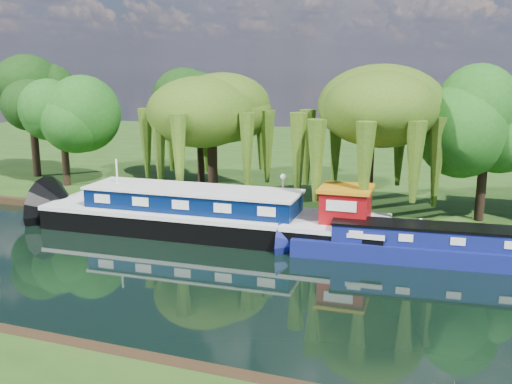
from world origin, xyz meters
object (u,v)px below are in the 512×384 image
at_px(dutch_barge, 213,216).
at_px(narrowboat, 430,247).
at_px(red_dinghy, 87,222).
at_px(white_cruiser, 482,258).

bearing_deg(dutch_barge, narrowboat, -5.59).
xyz_separation_m(dutch_barge, narrowboat, (12.13, -0.66, -0.34)).
bearing_deg(narrowboat, red_dinghy, 173.52).
relative_size(red_dinghy, white_cruiser, 1.51).
bearing_deg(narrowboat, dutch_barge, 171.04).
relative_size(dutch_barge, narrowboat, 1.46).
distance_m(red_dinghy, white_cruiser, 23.16).
bearing_deg(white_cruiser, red_dinghy, 101.44).
relative_size(narrowboat, white_cruiser, 6.85).
bearing_deg(white_cruiser, narrowboat, 126.22).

